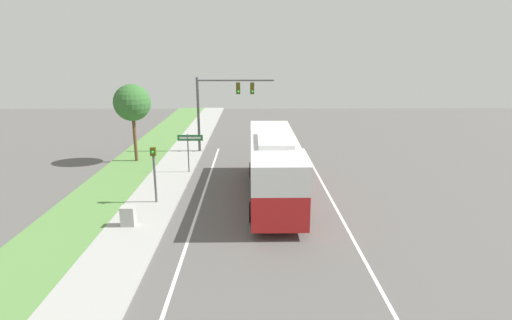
{
  "coord_description": "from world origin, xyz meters",
  "views": [
    {
      "loc": [
        -0.85,
        -17.93,
        7.89
      ],
      "look_at": [
        -0.56,
        4.46,
        1.84
      ],
      "focal_mm": 28.0,
      "sensor_mm": 36.0,
      "label": 1
    }
  ],
  "objects_px": {
    "signal_gantry": "(222,99)",
    "utility_cabinet": "(128,216)",
    "bus": "(273,162)",
    "street_sign": "(189,145)",
    "pedestrian_signal": "(154,166)"
  },
  "relations": [
    {
      "from": "signal_gantry",
      "to": "street_sign",
      "type": "bearing_deg",
      "value": -106.56
    },
    {
      "from": "street_sign",
      "to": "pedestrian_signal",
      "type": "bearing_deg",
      "value": -100.3
    },
    {
      "from": "pedestrian_signal",
      "to": "utility_cabinet",
      "type": "bearing_deg",
      "value": -101.25
    },
    {
      "from": "signal_gantry",
      "to": "pedestrian_signal",
      "type": "height_order",
      "value": "signal_gantry"
    },
    {
      "from": "pedestrian_signal",
      "to": "utility_cabinet",
      "type": "xyz_separation_m",
      "value": [
        -0.6,
        -3.0,
        -1.55
      ]
    },
    {
      "from": "pedestrian_signal",
      "to": "bus",
      "type": "bearing_deg",
      "value": 10.54
    },
    {
      "from": "signal_gantry",
      "to": "street_sign",
      "type": "distance_m",
      "value": 6.65
    },
    {
      "from": "signal_gantry",
      "to": "utility_cabinet",
      "type": "distance_m",
      "value": 15.39
    },
    {
      "from": "bus",
      "to": "signal_gantry",
      "type": "distance_m",
      "value": 11.2
    },
    {
      "from": "bus",
      "to": "pedestrian_signal",
      "type": "xyz_separation_m",
      "value": [
        -6.34,
        -1.18,
        0.16
      ]
    },
    {
      "from": "utility_cabinet",
      "to": "bus",
      "type": "bearing_deg",
      "value": 31.07
    },
    {
      "from": "bus",
      "to": "utility_cabinet",
      "type": "relative_size",
      "value": 12.61
    },
    {
      "from": "street_sign",
      "to": "utility_cabinet",
      "type": "xyz_separation_m",
      "value": [
        -1.61,
        -8.58,
        -1.38
      ]
    },
    {
      "from": "signal_gantry",
      "to": "pedestrian_signal",
      "type": "bearing_deg",
      "value": -103.58
    },
    {
      "from": "signal_gantry",
      "to": "utility_cabinet",
      "type": "relative_size",
      "value": 6.71
    }
  ]
}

